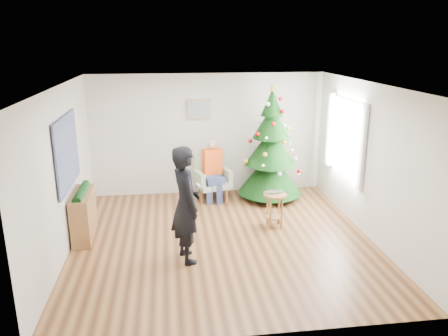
{
  "coord_description": "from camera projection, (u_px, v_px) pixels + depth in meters",
  "views": [
    {
      "loc": [
        -0.86,
        -6.69,
        3.28
      ],
      "look_at": [
        0.1,
        0.6,
        1.1
      ],
      "focal_mm": 35.0,
      "sensor_mm": 36.0,
      "label": 1
    }
  ],
  "objects": [
    {
      "name": "window_panel",
      "position": [
        346.0,
        137.0,
        8.23
      ],
      "size": [
        0.04,
        1.3,
        1.4
      ],
      "primitive_type": "cube",
      "color": "white",
      "rests_on": "wall_right"
    },
    {
      "name": "wall_right",
      "position": [
        370.0,
        161.0,
        7.34
      ],
      "size": [
        0.0,
        5.0,
        5.0
      ],
      "primitive_type": "plane",
      "rotation": [
        1.57,
        0.0,
        -1.57
      ],
      "color": "silver",
      "rests_on": "floor"
    },
    {
      "name": "curtains",
      "position": [
        344.0,
        137.0,
        8.23
      ],
      "size": [
        0.05,
        1.75,
        1.5
      ],
      "color": "white",
      "rests_on": "wall_right"
    },
    {
      "name": "console",
      "position": [
        84.0,
        215.0,
        7.41
      ],
      "size": [
        0.33,
        1.01,
        0.8
      ],
      "primitive_type": "cube",
      "rotation": [
        0.0,
        0.0,
        0.03
      ],
      "color": "brown",
      "rests_on": "floor"
    },
    {
      "name": "armchair",
      "position": [
        212.0,
        182.0,
        9.26
      ],
      "size": [
        0.82,
        0.79,
        0.97
      ],
      "rotation": [
        0.0,
        0.0,
        0.27
      ],
      "color": "#97AB8A",
      "rests_on": "floor"
    },
    {
      "name": "stool",
      "position": [
        275.0,
        210.0,
        7.86
      ],
      "size": [
        0.42,
        0.42,
        0.63
      ],
      "rotation": [
        0.0,
        0.0,
        -0.15
      ],
      "color": "brown",
      "rests_on": "floor"
    },
    {
      "name": "wall_back",
      "position": [
        208.0,
        134.0,
        9.41
      ],
      "size": [
        5.0,
        0.0,
        5.0
      ],
      "primitive_type": "plane",
      "rotation": [
        1.57,
        0.0,
        0.0
      ],
      "color": "silver",
      "rests_on": "floor"
    },
    {
      "name": "floor",
      "position": [
        223.0,
        240.0,
        7.4
      ],
      "size": [
        5.0,
        5.0,
        0.0
      ],
      "primitive_type": "plane",
      "color": "brown",
      "rests_on": "ground"
    },
    {
      "name": "laptop",
      "position": [
        275.0,
        193.0,
        7.77
      ],
      "size": [
        0.38,
        0.29,
        0.03
      ],
      "primitive_type": "imported",
      "rotation": [
        0.0,
        0.0,
        0.2
      ],
      "color": "silver",
      "rests_on": "stool"
    },
    {
      "name": "christmas_tree",
      "position": [
        271.0,
        148.0,
        9.08
      ],
      "size": [
        1.34,
        1.34,
        2.42
      ],
      "rotation": [
        0.0,
        0.0,
        0.24
      ],
      "color": "#3F2816",
      "rests_on": "floor"
    },
    {
      "name": "wall_left",
      "position": [
        62.0,
        173.0,
        6.72
      ],
      "size": [
        0.0,
        5.0,
        5.0
      ],
      "primitive_type": "plane",
      "rotation": [
        1.57,
        0.0,
        1.57
      ],
      "color": "silver",
      "rests_on": "floor"
    },
    {
      "name": "seated_person",
      "position": [
        213.0,
        170.0,
        9.13
      ],
      "size": [
        0.46,
        0.61,
        1.27
      ],
      "rotation": [
        0.0,
        0.0,
        0.27
      ],
      "color": "navy",
      "rests_on": "armchair"
    },
    {
      "name": "tapestry",
      "position": [
        67.0,
        152.0,
        6.94
      ],
      "size": [
        0.03,
        1.5,
        1.15
      ],
      "primitive_type": "cube",
      "color": "black",
      "rests_on": "wall_left"
    },
    {
      "name": "wall_front",
      "position": [
        253.0,
        232.0,
        4.66
      ],
      "size": [
        5.0,
        0.0,
        5.0
      ],
      "primitive_type": "plane",
      "rotation": [
        -1.57,
        0.0,
        0.0
      ],
      "color": "silver",
      "rests_on": "floor"
    },
    {
      "name": "ceiling",
      "position": [
        223.0,
        85.0,
        6.66
      ],
      "size": [
        5.0,
        5.0,
        0.0
      ],
      "primitive_type": "plane",
      "rotation": [
        3.14,
        0.0,
        0.0
      ],
      "color": "white",
      "rests_on": "wall_back"
    },
    {
      "name": "standing_man",
      "position": [
        186.0,
        205.0,
        6.52
      ],
      "size": [
        0.59,
        0.75,
        1.8
      ],
      "primitive_type": "imported",
      "rotation": [
        0.0,
        0.0,
        1.84
      ],
      "color": "black",
      "rests_on": "floor"
    },
    {
      "name": "garland",
      "position": [
        81.0,
        192.0,
        7.29
      ],
      "size": [
        0.14,
        0.9,
        0.14
      ],
      "primitive_type": "cylinder",
      "rotation": [
        1.57,
        0.0,
        0.0
      ],
      "color": "black",
      "rests_on": "console"
    },
    {
      "name": "game_controller",
      "position": [
        198.0,
        186.0,
        6.43
      ],
      "size": [
        0.07,
        0.13,
        0.04
      ],
      "primitive_type": "cube",
      "rotation": [
        0.0,
        0.0,
        0.27
      ],
      "color": "white",
      "rests_on": "standing_man"
    },
    {
      "name": "framed_picture",
      "position": [
        198.0,
        110.0,
        9.19
      ],
      "size": [
        0.52,
        0.05,
        0.42
      ],
      "color": "tan",
      "rests_on": "wall_back"
    }
  ]
}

